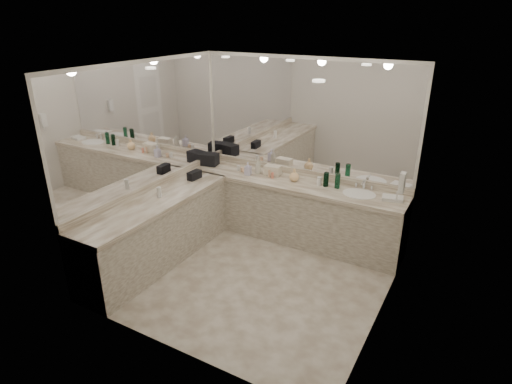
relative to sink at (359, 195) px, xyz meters
The scene contains 33 objects.
floor 1.77m from the sink, 128.37° to the right, with size 3.20×3.20×0.00m, color beige.
ceiling 2.29m from the sink, 128.37° to the right, with size 3.20×3.20×0.00m, color white.
wall_back 1.08m from the sink, 162.47° to the left, with size 3.20×0.02×2.60m, color beige.
wall_left 2.85m from the sink, 154.80° to the right, with size 0.02×3.00×2.60m, color beige.
wall_right 1.42m from the sink, 61.56° to the right, with size 0.02×3.00×2.60m, color beige.
vanity_back_base 1.06m from the sink, behind, with size 3.20×0.60×0.84m, color beige.
vanity_back_top 0.95m from the sink, behind, with size 3.20×0.64×0.06m, color beige.
vanity_left_base 2.75m from the sink, 146.31° to the right, with size 0.60×2.40×0.84m, color beige.
vanity_left_top 2.70m from the sink, 146.19° to the right, with size 0.64×2.42×0.06m, color beige.
backsplash_back 0.99m from the sink, 163.58° to the left, with size 3.20×0.04×0.10m, color beige.
backsplash_left 2.80m from the sink, 154.62° to the right, with size 0.04×3.00×0.10m, color beige.
mirror_back 1.33m from the sink, 163.13° to the left, with size 3.12×0.01×1.55m, color white.
mirror_left 2.94m from the sink, 154.69° to the right, with size 0.01×2.92×1.55m, color white.
sink is the anchor object (origin of this frame).
faucet 0.22m from the sink, 90.00° to the left, with size 0.24×0.16×0.14m, color silver.
wall_phone 0.91m from the sink, 39.57° to the right, with size 0.06×0.10×0.24m, color white.
door 1.82m from the sink, 69.46° to the right, with size 0.02×0.82×2.10m, color white.
black_toiletry_bag 2.44m from the sink, behind, with size 0.32×0.20×0.18m, color black.
black_bag_spill 2.33m from the sink, 164.62° to the right, with size 0.10×0.22×0.12m, color black.
cream_cosmetic_case 1.35m from the sink, behind, with size 0.24×0.15×0.14m, color beige.
hand_towel 0.43m from the sink, ahead, with size 0.26×0.17×0.04m, color white.
lotion_left 2.64m from the sink, 148.53° to the right, with size 0.06×0.06×0.14m, color white.
soap_bottle_a 1.57m from the sink, behind, with size 0.09×0.09×0.23m, color beige.
soap_bottle_b 1.67m from the sink, behind, with size 0.09×0.09×0.20m, color silver.
soap_bottle_c 0.96m from the sink, behind, with size 0.14×0.14×0.18m, color #FFD091.
green_bottle_0 0.51m from the sink, behind, with size 0.07×0.07×0.20m, color #125131.
green_bottle_1 0.36m from the sink, 168.79° to the left, with size 0.07×0.07×0.21m, color #125131.
green_bottle_2 0.51m from the sink, behind, with size 0.07×0.07×0.18m, color #125131.
amenity_bottle_0 1.80m from the sink, behind, with size 0.05×0.05×0.07m, color #E0B28C.
amenity_bottle_1 1.28m from the sink, behind, with size 0.04×0.04×0.09m, color #E57F66.
amenity_bottle_2 1.35m from the sink, behind, with size 0.04×0.04×0.11m, color #E0B28C.
amenity_bottle_3 0.60m from the sink, behind, with size 0.06×0.06×0.12m, color white.
amenity_bottle_4 1.88m from the sink, behind, with size 0.05×0.05×0.08m, color white.
Camera 1 is at (2.32, -4.03, 3.12)m, focal length 30.00 mm.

